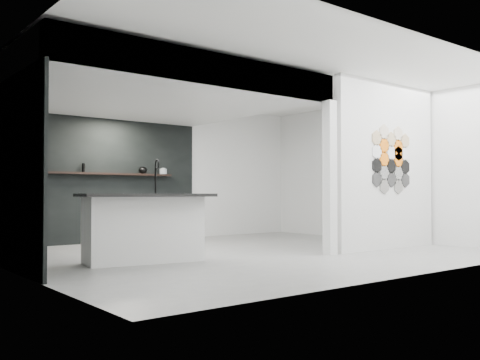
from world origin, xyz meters
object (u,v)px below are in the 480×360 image
at_px(kettle, 143,170).
at_px(glass_bowl, 163,172).
at_px(bottle_dark, 84,168).
at_px(utensil_cup, 43,168).
at_px(glass_vase, 163,171).
at_px(partition_panel, 386,166).
at_px(wall_basin, 18,200).
at_px(kitchen_island, 144,227).
at_px(stockpot, 39,166).

distance_m(kettle, glass_bowl, 0.46).
xyz_separation_m(kettle, glass_bowl, (0.46, 0.00, -0.02)).
distance_m(kettle, bottle_dark, 1.21).
bearing_deg(kettle, utensil_cup, -178.22).
bearing_deg(bottle_dark, kettle, 0.00).
bearing_deg(glass_vase, kettle, 180.00).
bearing_deg(glass_bowl, bottle_dark, 180.00).
height_order(partition_panel, kettle, partition_panel).
relative_size(kettle, glass_vase, 1.32).
bearing_deg(glass_bowl, kettle, 180.00).
relative_size(wall_basin, glass_bowl, 4.08).
relative_size(kitchen_island, kettle, 11.46).
xyz_separation_m(stockpot, glass_bowl, (2.47, 0.00, -0.03)).
relative_size(glass_bowl, glass_vase, 1.20).
bearing_deg(stockpot, utensil_cup, 0.00).
bearing_deg(glass_vase, partition_panel, -61.77).
relative_size(glass_bowl, utensil_cup, 1.61).
xyz_separation_m(kettle, glass_vase, (0.46, 0.00, -0.01)).
bearing_deg(kitchen_island, wall_basin, 157.47).
bearing_deg(glass_bowl, utensil_cup, 180.00).
relative_size(kettle, glass_bowl, 1.10).
relative_size(wall_basin, kettle, 3.70).
xyz_separation_m(wall_basin, stockpot, (0.92, 2.07, 0.55)).
bearing_deg(kettle, bottle_dark, -178.22).
bearing_deg(kettle, glass_vase, 1.78).
distance_m(kitchen_island, stockpot, 3.11).
bearing_deg(wall_basin, kitchen_island, -31.65).
height_order(stockpot, glass_vase, stockpot).
height_order(stockpot, bottle_dark, bottle_dark).
bearing_deg(utensil_cup, kitchen_island, -82.10).
bearing_deg(partition_panel, kettle, 123.23).
height_order(kettle, utensil_cup, kettle).
height_order(kettle, glass_bowl, kettle).
height_order(wall_basin, stockpot, stockpot).
bearing_deg(stockpot, glass_vase, 0.00).
distance_m(glass_vase, utensil_cup, 2.40).
bearing_deg(partition_panel, kitchen_island, 167.02).
bearing_deg(bottle_dark, glass_bowl, 0.00).
bearing_deg(wall_basin, stockpot, 65.90).
relative_size(kitchen_island, glass_bowl, 12.62).
bearing_deg(bottle_dark, glass_vase, 0.00).
relative_size(bottle_dark, utensil_cup, 1.75).
height_order(glass_vase, bottle_dark, bottle_dark).
xyz_separation_m(stockpot, glass_vase, (2.47, 0.00, -0.02)).
relative_size(partition_panel, stockpot, 14.75).
bearing_deg(bottle_dark, kitchen_island, -96.30).
distance_m(stockpot, kettle, 2.01).
xyz_separation_m(wall_basin, glass_vase, (3.39, 2.07, 0.53)).
distance_m(wall_basin, utensil_cup, 2.35).
xyz_separation_m(kitchen_island, glass_bowl, (1.99, 2.93, 0.90)).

